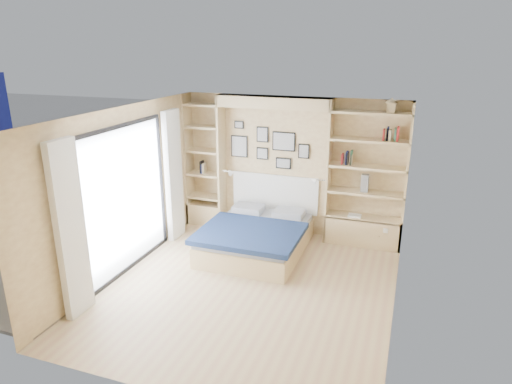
% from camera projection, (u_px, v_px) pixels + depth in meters
% --- Properties ---
extents(ground, '(4.50, 4.50, 0.00)m').
position_uv_depth(ground, '(249.00, 288.00, 6.58)').
color(ground, tan).
rests_on(ground, ground).
extents(room_shell, '(4.50, 4.50, 4.50)m').
position_uv_depth(room_shell, '(258.00, 185.00, 7.73)').
color(room_shell, '#D7BD85').
rests_on(room_shell, ground).
extents(bed, '(1.63, 2.04, 1.07)m').
position_uv_depth(bed, '(257.00, 236.00, 7.68)').
color(bed, tan).
rests_on(bed, ground).
extents(photo_gallery, '(1.48, 0.02, 0.82)m').
position_uv_depth(photo_gallery, '(268.00, 146.00, 8.22)').
color(photo_gallery, black).
rests_on(photo_gallery, ground).
extents(reading_lamps, '(1.92, 0.12, 0.15)m').
position_uv_depth(reading_lamps, '(272.00, 176.00, 8.13)').
color(reading_lamps, silver).
rests_on(reading_lamps, ground).
extents(shelf_decor, '(3.51, 0.23, 2.03)m').
position_uv_depth(shelf_decor, '(352.00, 149.00, 7.57)').
color(shelf_decor, '#A51E1E').
rests_on(shelf_decor, ground).
extents(deck, '(3.20, 4.00, 0.05)m').
position_uv_depth(deck, '(50.00, 252.00, 7.71)').
color(deck, brown).
rests_on(deck, ground).
extents(deck_chair, '(0.60, 0.83, 0.75)m').
position_uv_depth(deck_chair, '(75.00, 246.00, 7.09)').
color(deck_chair, tan).
rests_on(deck_chair, ground).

